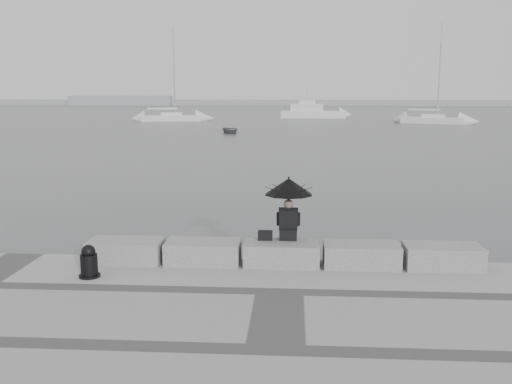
# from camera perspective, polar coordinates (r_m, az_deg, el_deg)

# --- Properties ---
(ground) EXTENTS (360.00, 360.00, 0.00)m
(ground) POSITION_cam_1_polar(r_m,az_deg,el_deg) (12.97, 2.58, -8.82)
(ground) COLOR #404345
(ground) RESTS_ON ground
(stone_block_far_left) EXTENTS (1.60, 0.80, 0.50)m
(stone_block_far_left) POSITION_cam_1_polar(r_m,az_deg,el_deg) (12.84, -12.87, -5.77)
(stone_block_far_left) COLOR slate
(stone_block_far_left) RESTS_ON promenade
(stone_block_left) EXTENTS (1.60, 0.80, 0.50)m
(stone_block_left) POSITION_cam_1_polar(r_m,az_deg,el_deg) (12.46, -5.31, -6.03)
(stone_block_left) COLOR slate
(stone_block_left) RESTS_ON promenade
(stone_block_centre) EXTENTS (1.60, 0.80, 0.50)m
(stone_block_centre) POSITION_cam_1_polar(r_m,az_deg,el_deg) (12.32, 2.57, -6.19)
(stone_block_centre) COLOR slate
(stone_block_centre) RESTS_ON promenade
(stone_block_right) EXTENTS (1.60, 0.80, 0.50)m
(stone_block_right) POSITION_cam_1_polar(r_m,az_deg,el_deg) (12.40, 10.49, -6.24)
(stone_block_right) COLOR slate
(stone_block_right) RESTS_ON promenade
(stone_block_far_right) EXTENTS (1.60, 0.80, 0.50)m
(stone_block_far_right) POSITION_cam_1_polar(r_m,az_deg,el_deg) (12.72, 18.16, -6.17)
(stone_block_far_right) COLOR slate
(stone_block_far_right) RESTS_ON promenade
(seated_person) EXTENTS (1.06, 1.06, 1.39)m
(seated_person) POSITION_cam_1_polar(r_m,az_deg,el_deg) (12.31, 3.28, -0.33)
(seated_person) COLOR black
(seated_person) RESTS_ON stone_block_centre
(bag) EXTENTS (0.31, 0.18, 0.20)m
(bag) POSITION_cam_1_polar(r_m,az_deg,el_deg) (12.42, 0.93, -4.36)
(bag) COLOR black
(bag) RESTS_ON stone_block_centre
(mooring_bollard) EXTENTS (0.43, 0.43, 0.68)m
(mooring_bollard) POSITION_cam_1_polar(r_m,az_deg,el_deg) (11.98, -16.36, -6.89)
(mooring_bollard) COLOR black
(mooring_bollard) RESTS_ON promenade
(distant_landmass) EXTENTS (180.00, 8.00, 2.80)m
(distant_landmass) POSITION_cam_1_polar(r_m,az_deg,el_deg) (167.03, 0.90, 8.95)
(distant_landmass) COLOR gray
(distant_landmass) RESTS_ON ground
(sailboat_left) EXTENTS (8.61, 3.71, 12.90)m
(sailboat_left) POSITION_cam_1_polar(r_m,az_deg,el_deg) (81.81, -8.44, 7.39)
(sailboat_left) COLOR white
(sailboat_left) RESTS_ON ground
(sailboat_right) EXTENTS (8.27, 5.29, 12.90)m
(sailboat_right) POSITION_cam_1_polar(r_m,az_deg,el_deg) (78.23, 17.29, 6.94)
(sailboat_right) COLOR white
(sailboat_right) RESTS_ON ground
(motor_cruiser) EXTENTS (10.08, 2.93, 4.50)m
(motor_cruiser) POSITION_cam_1_polar(r_m,az_deg,el_deg) (90.35, 5.74, 7.93)
(motor_cruiser) COLOR white
(motor_cruiser) RESTS_ON ground
(dinghy) EXTENTS (3.78, 2.38, 0.59)m
(dinghy) POSITION_cam_1_polar(r_m,az_deg,el_deg) (58.26, -2.63, 6.23)
(dinghy) COLOR gray
(dinghy) RESTS_ON ground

